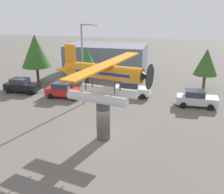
# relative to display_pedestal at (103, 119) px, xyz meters

# --- Properties ---
(ground_plane) EXTENTS (140.00, 140.00, 0.00)m
(ground_plane) POSITION_rel_display_pedestal_xyz_m (0.00, 0.00, -1.69)
(ground_plane) COLOR #605B54
(display_pedestal) EXTENTS (1.10, 1.10, 3.39)m
(display_pedestal) POSITION_rel_display_pedestal_xyz_m (0.00, 0.00, 0.00)
(display_pedestal) COLOR #4C4742
(display_pedestal) RESTS_ON ground
(floatplane_monument) EXTENTS (7.15, 10.40, 4.00)m
(floatplane_monument) POSITION_rel_display_pedestal_xyz_m (0.13, -0.03, 3.37)
(floatplane_monument) COLOR silver
(floatplane_monument) RESTS_ON display_pedestal
(car_near_black) EXTENTS (4.20, 2.02, 1.76)m
(car_near_black) POSITION_rel_display_pedestal_xyz_m (-12.99, 9.47, -0.81)
(car_near_black) COLOR black
(car_near_black) RESTS_ON ground
(car_mid_red) EXTENTS (4.20, 2.02, 1.76)m
(car_mid_red) POSITION_rel_display_pedestal_xyz_m (-7.15, 8.82, -0.81)
(car_mid_red) COLOR red
(car_mid_red) RESTS_ON ground
(car_far_white) EXTENTS (4.20, 2.02, 1.76)m
(car_far_white) POSITION_rel_display_pedestal_xyz_m (0.49, 11.09, -0.81)
(car_far_white) COLOR white
(car_far_white) RESTS_ON ground
(car_distant_silver) EXTENTS (4.20, 2.02, 1.76)m
(car_distant_silver) POSITION_rel_display_pedestal_xyz_m (7.68, 9.30, -0.81)
(car_distant_silver) COLOR silver
(car_distant_silver) RESTS_ON ground
(streetlight_primary) EXTENTS (1.84, 0.28, 8.48)m
(streetlight_primary) POSITION_rel_display_pedestal_xyz_m (-4.04, 7.45, 3.19)
(streetlight_primary) COLOR gray
(streetlight_primary) RESTS_ON ground
(storefront_building) EXTENTS (12.21, 7.07, 4.39)m
(storefront_building) POSITION_rel_display_pedestal_xyz_m (-5.39, 22.00, 0.50)
(storefront_building) COLOR slate
(storefront_building) RESTS_ON ground
(tree_west) EXTENTS (3.88, 3.88, 6.67)m
(tree_west) POSITION_rel_display_pedestal_xyz_m (-12.88, 13.45, 2.81)
(tree_west) COLOR brown
(tree_west) RESTS_ON ground
(tree_east) EXTENTS (3.11, 3.11, 5.15)m
(tree_east) POSITION_rel_display_pedestal_xyz_m (-5.71, 13.32, 1.71)
(tree_east) COLOR brown
(tree_east) RESTS_ON ground
(tree_center_back) EXTENTS (2.95, 2.95, 5.21)m
(tree_center_back) POSITION_rel_display_pedestal_xyz_m (8.97, 15.83, 1.85)
(tree_center_back) COLOR brown
(tree_center_back) RESTS_ON ground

